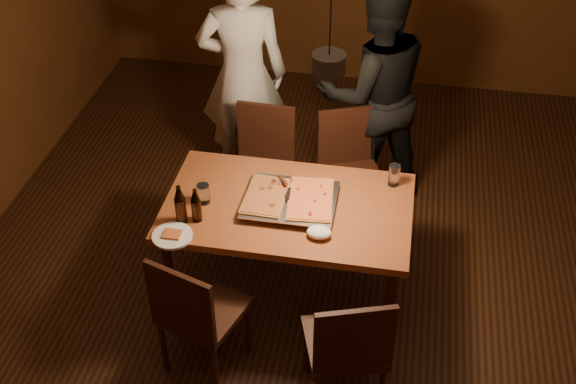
% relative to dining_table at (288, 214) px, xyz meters
% --- Properties ---
extents(room_shell, '(6.00, 6.00, 6.00)m').
position_rel_dining_table_xyz_m(room_shell, '(0.22, -0.03, 0.72)').
color(room_shell, '#39200F').
rests_on(room_shell, ground).
extents(dining_table, '(1.50, 0.90, 0.75)m').
position_rel_dining_table_xyz_m(dining_table, '(0.00, 0.00, 0.00)').
color(dining_table, '#9A4E27').
rests_on(dining_table, floor).
extents(chair_far_left, '(0.44, 0.44, 0.49)m').
position_rel_dining_table_xyz_m(chair_far_left, '(-0.32, 0.78, -0.14)').
color(chair_far_left, '#38190F').
rests_on(chair_far_left, floor).
extents(chair_far_right, '(0.54, 0.54, 0.49)m').
position_rel_dining_table_xyz_m(chair_far_right, '(0.29, 0.83, -0.14)').
color(chair_far_right, '#38190F').
rests_on(chair_far_right, floor).
extents(chair_near_left, '(0.53, 0.53, 0.49)m').
position_rel_dining_table_xyz_m(chair_near_left, '(-0.40, -0.72, -0.14)').
color(chair_near_left, '#38190F').
rests_on(chair_near_left, floor).
extents(chair_near_right, '(0.53, 0.53, 0.49)m').
position_rel_dining_table_xyz_m(chair_near_right, '(0.47, -0.81, -0.14)').
color(chair_near_right, '#38190F').
rests_on(chair_near_right, floor).
extents(pizza_tray, '(0.58, 0.49, 0.05)m').
position_rel_dining_table_xyz_m(pizza_tray, '(0.01, 0.00, 0.10)').
color(pizza_tray, silver).
rests_on(pizza_tray, dining_table).
extents(pizza_meat, '(0.26, 0.40, 0.02)m').
position_rel_dining_table_xyz_m(pizza_meat, '(-0.14, -0.01, 0.13)').
color(pizza_meat, maroon).
rests_on(pizza_meat, pizza_tray).
extents(pizza_cheese, '(0.30, 0.44, 0.02)m').
position_rel_dining_table_xyz_m(pizza_cheese, '(0.13, 0.01, 0.13)').
color(pizza_cheese, gold).
rests_on(pizza_cheese, pizza_tray).
extents(spatula, '(0.20, 0.25, 0.04)m').
position_rel_dining_table_xyz_m(spatula, '(0.01, 0.03, 0.14)').
color(spatula, silver).
rests_on(spatula, pizza_tray).
extents(beer_bottle_a, '(0.07, 0.07, 0.26)m').
position_rel_dining_table_xyz_m(beer_bottle_a, '(-0.59, -0.26, 0.20)').
color(beer_bottle_a, black).
rests_on(beer_bottle_a, dining_table).
extents(beer_bottle_b, '(0.06, 0.06, 0.23)m').
position_rel_dining_table_xyz_m(beer_bottle_b, '(-0.50, -0.23, 0.19)').
color(beer_bottle_b, black).
rests_on(beer_bottle_b, dining_table).
extents(water_glass_left, '(0.08, 0.08, 0.13)m').
position_rel_dining_table_xyz_m(water_glass_left, '(-0.51, -0.06, 0.14)').
color(water_glass_left, silver).
rests_on(water_glass_left, dining_table).
extents(water_glass_right, '(0.07, 0.07, 0.14)m').
position_rel_dining_table_xyz_m(water_glass_right, '(0.61, 0.32, 0.15)').
color(water_glass_right, silver).
rests_on(water_glass_right, dining_table).
extents(plate_slice, '(0.23, 0.23, 0.03)m').
position_rel_dining_table_xyz_m(plate_slice, '(-0.60, -0.40, 0.08)').
color(plate_slice, white).
rests_on(plate_slice, dining_table).
extents(napkin, '(0.14, 0.11, 0.06)m').
position_rel_dining_table_xyz_m(napkin, '(0.23, -0.25, 0.10)').
color(napkin, white).
rests_on(napkin, dining_table).
extents(diner_white, '(0.73, 0.55, 1.81)m').
position_rel_dining_table_xyz_m(diner_white, '(-0.56, 1.24, 0.23)').
color(diner_white, silver).
rests_on(diner_white, floor).
extents(diner_dark, '(1.04, 0.93, 1.75)m').
position_rel_dining_table_xyz_m(diner_dark, '(0.41, 1.22, 0.20)').
color(diner_dark, black).
rests_on(diner_dark, floor).
extents(pendant_lamp, '(0.18, 0.18, 1.10)m').
position_rel_dining_table_xyz_m(pendant_lamp, '(0.22, -0.03, 1.08)').
color(pendant_lamp, black).
rests_on(pendant_lamp, ceiling).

